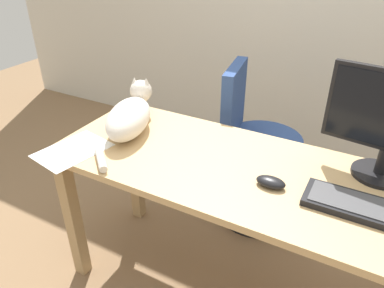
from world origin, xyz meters
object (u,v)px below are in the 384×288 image
Objects in this scene: office_chair at (253,156)px; cat at (130,115)px; keyboard at (372,210)px; computer_mouse at (271,182)px.

cat is at bearing -126.64° from office_chair.
computer_mouse is (-0.34, -0.02, 0.00)m from keyboard.
office_chair is 0.82m from cat.
computer_mouse is at bearing -177.36° from keyboard.
office_chair is 2.15× the size of keyboard.
office_chair is 0.81m from computer_mouse.
keyboard is at bearing 2.64° from computer_mouse.
cat is (-0.43, -0.57, 0.41)m from office_chair.
office_chair is 8.60× the size of computer_mouse.
computer_mouse reaches higher than keyboard.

